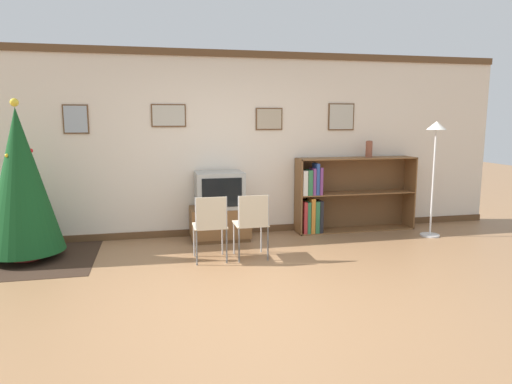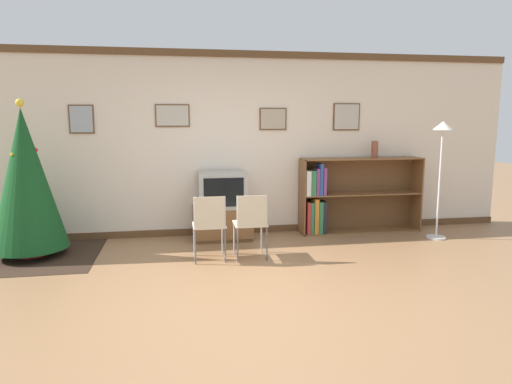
% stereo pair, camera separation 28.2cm
% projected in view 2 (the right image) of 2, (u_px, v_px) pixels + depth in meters
% --- Properties ---
extents(ground_plane, '(24.00, 24.00, 0.00)m').
position_uv_depth(ground_plane, '(250.00, 295.00, 4.53)').
color(ground_plane, '#936B47').
extents(wall_back, '(8.98, 0.11, 2.70)m').
position_uv_depth(wall_back, '(223.00, 144.00, 6.76)').
color(wall_back, silver).
rests_on(wall_back, ground_plane).
extents(area_rug, '(1.66, 1.65, 0.01)m').
position_uv_depth(area_rug, '(32.00, 255.00, 5.81)').
color(area_rug, '#332319').
rests_on(area_rug, ground_plane).
extents(christmas_tree, '(0.92, 0.92, 1.96)m').
position_uv_depth(christmas_tree, '(26.00, 180.00, 5.66)').
color(christmas_tree, maroon).
rests_on(christmas_tree, area_rug).
extents(tv_console, '(0.84, 0.54, 0.47)m').
position_uv_depth(tv_console, '(222.00, 223.00, 6.60)').
color(tv_console, brown).
rests_on(tv_console, ground_plane).
extents(television, '(0.67, 0.53, 0.51)m').
position_uv_depth(television, '(222.00, 190.00, 6.52)').
color(television, '#9E9E99').
rests_on(television, tv_console).
extents(folding_chair_left, '(0.40, 0.40, 0.82)m').
position_uv_depth(folding_chair_left, '(209.00, 224.00, 5.52)').
color(folding_chair_left, beige).
rests_on(folding_chair_left, ground_plane).
extents(folding_chair_right, '(0.40, 0.40, 0.82)m').
position_uv_depth(folding_chair_right, '(251.00, 222.00, 5.61)').
color(folding_chair_right, beige).
rests_on(folding_chair_right, ground_plane).
extents(bookshelf, '(1.88, 0.36, 1.14)m').
position_uv_depth(bookshelf, '(340.00, 198.00, 6.96)').
color(bookshelf, brown).
rests_on(bookshelf, ground_plane).
extents(vase, '(0.10, 0.10, 0.26)m').
position_uv_depth(vase, '(375.00, 149.00, 6.93)').
color(vase, brown).
rests_on(vase, bookshelf).
extents(standing_lamp, '(0.28, 0.28, 1.69)m').
position_uv_depth(standing_lamp, '(442.00, 149.00, 6.46)').
color(standing_lamp, silver).
rests_on(standing_lamp, ground_plane).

